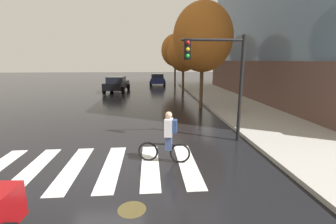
{
  "coord_description": "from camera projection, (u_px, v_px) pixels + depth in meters",
  "views": [
    {
      "loc": [
        1.53,
        -6.94,
        3.26
      ],
      "look_at": [
        2.26,
        2.28,
        1.22
      ],
      "focal_mm": 25.25,
      "sensor_mm": 36.0,
      "label": 1
    }
  ],
  "objects": [
    {
      "name": "sedan_mid",
      "position": [
        117.0,
        84.0,
        24.76
      ],
      "size": [
        2.48,
        4.72,
        1.58
      ],
      "color": "black",
      "rests_on": "ground"
    },
    {
      "name": "crosswalk_stripes",
      "position": [
        93.0,
        167.0,
        7.32
      ],
      "size": [
        6.5,
        3.24,
        0.01
      ],
      "color": "silver",
      "rests_on": "ground"
    },
    {
      "name": "ground_plane",
      "position": [
        102.0,
        167.0,
        7.34
      ],
      "size": [
        120.0,
        120.0,
        0.0
      ],
      "primitive_type": "plane",
      "color": "black"
    },
    {
      "name": "street_tree_near",
      "position": [
        203.0,
        37.0,
        15.48
      ],
      "size": [
        3.92,
        3.92,
        6.98
      ],
      "color": "#4C3823",
      "rests_on": "ground"
    },
    {
      "name": "street_tree_mid",
      "position": [
        183.0,
        53.0,
        24.23
      ],
      "size": [
        3.3,
        3.3,
        5.88
      ],
      "color": "#4C3823",
      "rests_on": "ground"
    },
    {
      "name": "manhole_cover",
      "position": [
        132.0,
        209.0,
        5.26
      ],
      "size": [
        0.64,
        0.64,
        0.01
      ],
      "primitive_type": "cylinder",
      "color": "#473D1E",
      "rests_on": "ground"
    },
    {
      "name": "cyclist",
      "position": [
        168.0,
        137.0,
        7.53
      ],
      "size": [
        1.68,
        0.45,
        1.69
      ],
      "color": "black",
      "rests_on": "ground"
    },
    {
      "name": "sedan_far",
      "position": [
        158.0,
        79.0,
        31.56
      ],
      "size": [
        2.19,
        4.41,
        1.5
      ],
      "color": "navy",
      "rests_on": "ground"
    },
    {
      "name": "fire_hydrant",
      "position": [
        240.0,
        107.0,
        14.12
      ],
      "size": [
        0.33,
        0.22,
        0.78
      ],
      "color": "gold",
      "rests_on": "sidewalk"
    },
    {
      "name": "traffic_light_near",
      "position": [
        221.0,
        71.0,
        9.11
      ],
      "size": [
        2.47,
        0.28,
        4.2
      ],
      "color": "black",
      "rests_on": "ground"
    },
    {
      "name": "street_tree_far",
      "position": [
        175.0,
        50.0,
        32.43
      ],
      "size": [
        3.8,
        3.8,
        6.76
      ],
      "color": "#4C3823",
      "rests_on": "ground"
    }
  ]
}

